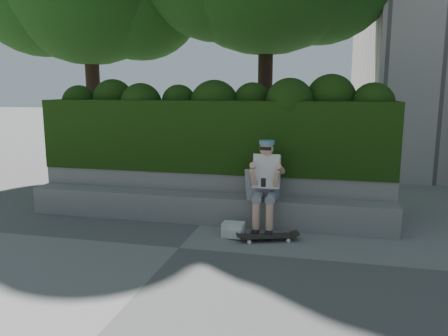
% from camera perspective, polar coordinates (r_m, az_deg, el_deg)
% --- Properties ---
extents(ground, '(80.00, 80.00, 0.00)m').
position_cam_1_polar(ground, '(6.09, -5.91, -10.34)').
color(ground, slate).
rests_on(ground, ground).
extents(bench_ledge, '(6.00, 0.45, 0.45)m').
position_cam_1_polar(bench_ledge, '(7.15, -2.68, -5.24)').
color(bench_ledge, gray).
rests_on(bench_ledge, ground).
extents(planter_wall, '(6.00, 0.50, 0.75)m').
position_cam_1_polar(planter_wall, '(7.56, -1.71, -3.21)').
color(planter_wall, gray).
rests_on(planter_wall, ground).
extents(hedge, '(6.00, 1.00, 1.20)m').
position_cam_1_polar(hedge, '(7.61, -1.31, 4.33)').
color(hedge, black).
rests_on(hedge, planter_wall).
extents(person, '(0.40, 0.76, 1.38)m').
position_cam_1_polar(person, '(6.65, 5.51, -1.80)').
color(person, slate).
rests_on(person, ground).
extents(skateboard, '(0.82, 0.44, 0.08)m').
position_cam_1_polar(skateboard, '(6.32, 5.73, -8.87)').
color(skateboard, black).
rests_on(skateboard, ground).
extents(backpack_plaid, '(0.37, 0.32, 0.48)m').
position_cam_1_polar(backpack_plaid, '(6.76, 4.40, -2.11)').
color(backpack_plaid, '#ADACB1').
rests_on(backpack_plaid, bench_ledge).
extents(backpack_ground, '(0.32, 0.23, 0.20)m').
position_cam_1_polar(backpack_ground, '(6.48, 1.21, -8.03)').
color(backpack_ground, beige).
rests_on(backpack_ground, ground).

